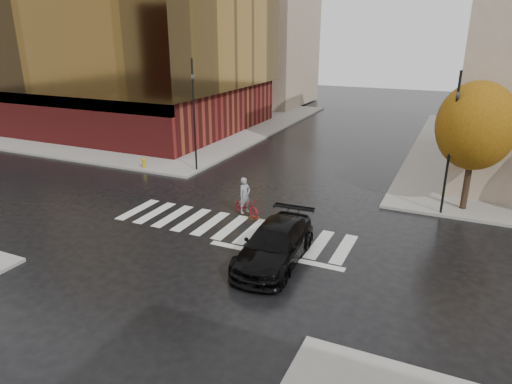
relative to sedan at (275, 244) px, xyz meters
The scene contains 12 objects.
ground 3.77m from the sedan, 150.74° to the left, with size 120.00×120.00×0.00m, color black.
sidewalk_nw 33.27m from the sedan, 136.72° to the left, with size 30.00×30.00×0.15m, color gray.
crosswalk 4.03m from the sedan, 144.40° to the left, with size 12.00×3.00×0.01m, color silver.
office_glass 32.92m from the sedan, 141.87° to the left, with size 27.00×19.00×16.00m.
building_nw_far 44.30m from the sedan, 116.34° to the left, with size 14.00×12.00×20.00m, color gray.
tree_ne_a 12.01m from the sedan, 53.58° to the left, with size 3.80×3.80×6.50m.
sedan is the anchor object (origin of this frame).
cyclist 5.17m from the sedan, 128.75° to the left, with size 1.82×1.25×1.96m.
traffic_light_nw 13.84m from the sedan, 135.18° to the left, with size 0.22×0.20×7.12m.
traffic_light_ne 10.50m from the sedan, 54.46° to the left, with size 0.17×0.20×7.01m.
fire_hydrant 15.35m from the sedan, 147.27° to the left, with size 0.25×0.25×0.70m.
manhole 4.72m from the sedan, 125.38° to the left, with size 0.61×0.61×0.01m, color #413217.
Camera 1 is at (9.41, -17.13, 8.88)m, focal length 32.00 mm.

